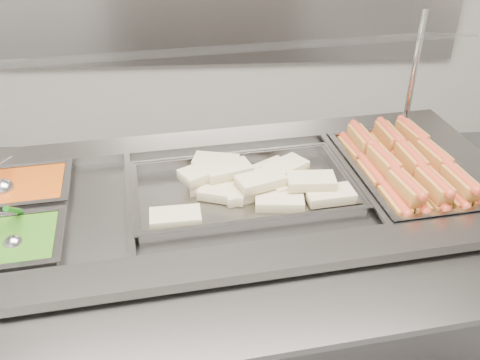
{
  "coord_description": "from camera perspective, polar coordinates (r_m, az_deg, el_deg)",
  "views": [
    {
      "loc": [
        -0.16,
        -0.96,
        1.81
      ],
      "look_at": [
        -0.06,
        0.47,
        0.92
      ],
      "focal_mm": 40.0,
      "sensor_mm": 36.0,
      "label": 1
    }
  ],
  "objects": [
    {
      "name": "steam_counter",
      "position": [
        1.97,
        -1.45,
        -11.85
      ],
      "size": [
        1.97,
        1.07,
        0.9
      ],
      "color": "slate",
      "rests_on": "ground"
    },
    {
      "name": "tortilla_wraps",
      "position": [
        1.7,
        1.32,
        -0.34
      ],
      "size": [
        0.63,
        0.38,
        0.07
      ],
      "color": "#C7B485",
      "rests_on": "pan_wraps"
    },
    {
      "name": "hotdogs_in_buns",
      "position": [
        1.87,
        17.2,
        1.38
      ],
      "size": [
        0.37,
        0.54,
        0.12
      ],
      "color": "#9E6321",
      "rests_on": "pan_hotdogs"
    },
    {
      "name": "ladle",
      "position": [
        1.84,
        -23.87,
        -0.72
      ],
      "size": [
        0.07,
        0.2,
        0.13
      ],
      "color": "silver",
      "rests_on": "pan_beans"
    },
    {
      "name": "pan_peas",
      "position": [
        1.63,
        -23.63,
        -7.08
      ],
      "size": [
        0.33,
        0.28,
        0.1
      ],
      "color": "gray",
      "rests_on": "steam_counter"
    },
    {
      "name": "sneeze_guard",
      "position": [
        1.73,
        -3.16,
        13.25
      ],
      "size": [
        1.67,
        0.51,
        0.44
      ],
      "color": "silver",
      "rests_on": "steam_counter"
    },
    {
      "name": "pan_beans",
      "position": [
        1.86,
        -22.31,
        -1.59
      ],
      "size": [
        0.33,
        0.28,
        0.1
      ],
      "color": "gray",
      "rests_on": "steam_counter"
    },
    {
      "name": "tray_rail",
      "position": [
        1.34,
        2.39,
        -14.24
      ],
      "size": [
        1.81,
        0.6,
        0.05
      ],
      "color": "gray",
      "rests_on": "steam_counter"
    },
    {
      "name": "serving_spoon",
      "position": [
        1.59,
        -22.99,
        -5.72
      ],
      "size": [
        0.06,
        0.18,
        0.14
      ],
      "color": "silver",
      "rests_on": "pan_peas"
    },
    {
      "name": "pan_hotdogs",
      "position": [
        1.91,
        17.12,
        0.21
      ],
      "size": [
        0.41,
        0.59,
        0.1
      ],
      "color": "gray",
      "rests_on": "steam_counter"
    },
    {
      "name": "pan_wraps",
      "position": [
        1.72,
        0.33,
        -1.35
      ],
      "size": [
        0.72,
        0.49,
        0.07
      ],
      "color": "gray",
      "rests_on": "steam_counter"
    }
  ]
}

